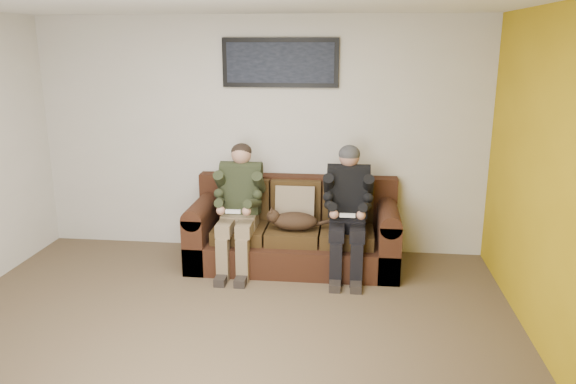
# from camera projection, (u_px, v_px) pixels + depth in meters

# --- Properties ---
(floor) EXTENTS (5.00, 5.00, 0.00)m
(floor) POSITION_uv_depth(u_px,v_px,m) (216.00, 346.00, 4.41)
(floor) COLOR brown
(floor) RESTS_ON ground
(wall_back) EXTENTS (5.00, 0.00, 5.00)m
(wall_back) POSITION_uv_depth(u_px,v_px,m) (260.00, 136.00, 6.23)
(wall_back) COLOR beige
(wall_back) RESTS_ON ground
(wall_front) EXTENTS (5.00, 0.00, 5.00)m
(wall_front) POSITION_uv_depth(u_px,v_px,m) (47.00, 349.00, 1.91)
(wall_front) COLOR beige
(wall_front) RESTS_ON ground
(wall_right) EXTENTS (0.00, 4.50, 4.50)m
(wall_right) POSITION_uv_depth(u_px,v_px,m) (571.00, 197.00, 3.80)
(wall_right) COLOR beige
(wall_right) RESTS_ON ground
(accent_wall_right) EXTENTS (0.00, 4.50, 4.50)m
(accent_wall_right) POSITION_uv_depth(u_px,v_px,m) (569.00, 196.00, 3.80)
(accent_wall_right) COLOR #C09913
(accent_wall_right) RESTS_ON ground
(sofa) EXTENTS (2.18, 0.94, 0.89)m
(sofa) POSITION_uv_depth(u_px,v_px,m) (295.00, 232.00, 6.03)
(sofa) COLOR #371B10
(sofa) RESTS_ON ground
(throw_pillow) EXTENTS (0.42, 0.20, 0.41)m
(throw_pillow) POSITION_uv_depth(u_px,v_px,m) (295.00, 204.00, 5.99)
(throw_pillow) COLOR #8A755A
(throw_pillow) RESTS_ON sofa
(throw_blanket) EXTENTS (0.45, 0.22, 0.08)m
(throw_blanket) POSITION_uv_depth(u_px,v_px,m) (238.00, 174.00, 6.22)
(throw_blanket) COLOR gray
(throw_blanket) RESTS_ON sofa
(person_left) EXTENTS (0.51, 0.87, 1.29)m
(person_left) POSITION_uv_depth(u_px,v_px,m) (239.00, 200.00, 5.81)
(person_left) COLOR #826E51
(person_left) RESTS_ON sofa
(person_right) EXTENTS (0.51, 0.86, 1.30)m
(person_right) POSITION_uv_depth(u_px,v_px,m) (348.00, 203.00, 5.69)
(person_right) COLOR black
(person_right) RESTS_ON sofa
(cat) EXTENTS (0.66, 0.26, 0.24)m
(cat) POSITION_uv_depth(u_px,v_px,m) (293.00, 221.00, 5.76)
(cat) COLOR #3F2919
(cat) RESTS_ON sofa
(framed_poster) EXTENTS (1.25, 0.05, 0.52)m
(framed_poster) POSITION_uv_depth(u_px,v_px,m) (280.00, 63.00, 5.97)
(framed_poster) COLOR black
(framed_poster) RESTS_ON wall_back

